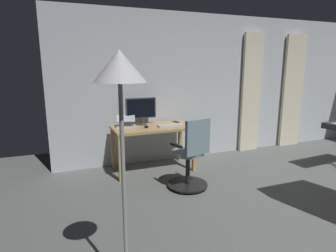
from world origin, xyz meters
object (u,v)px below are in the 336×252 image
Objects in this scene: desk at (153,133)px; floor_lamp at (120,90)px; cell_phone_by_monitor at (176,122)px; office_chair at (191,157)px; computer_monitor at (141,109)px; laptop at (126,124)px; computer_keyboard at (170,125)px; computer_mouse at (146,127)px.

floor_lamp is (0.98, 2.32, 0.89)m from desk.
office_chair is at bearing 71.38° from cell_phone_by_monitor.
computer_monitor is at bearing -108.46° from floor_lamp.
office_chair is 2.17m from floor_lamp.
office_chair is 1.19m from laptop.
computer_keyboard is 1.02× the size of laptop.
cell_phone_by_monitor is at bearing 65.65° from office_chair.
cell_phone_by_monitor is 3.00m from floor_lamp.
computer_monitor is at bearing -36.84° from computer_keyboard.
floor_lamp is (0.85, 2.26, 0.77)m from computer_mouse.
computer_mouse is at bearing 15.76° from cell_phone_by_monitor.
desk is 12.68× the size of computer_mouse.
computer_mouse is (-0.00, 0.27, -0.23)m from computer_monitor.
laptop is 0.91m from cell_phone_by_monitor.
computer_keyboard is 0.34m from cell_phone_by_monitor.
cell_phone_by_monitor is (-0.61, 0.03, -0.24)m from computer_monitor.
laptop is 0.32m from computer_mouse.
computer_keyboard is 4.08× the size of computer_mouse.
office_chair reaches higher than computer_mouse.
computer_monitor is (0.13, -0.21, 0.35)m from desk.
cell_phone_by_monitor is 0.08× the size of floor_lamp.
cell_phone_by_monitor is at bearing -158.09° from laptop.
floor_lamp reaches higher than laptop.
computer_keyboard is (-0.01, -0.79, 0.28)m from office_chair.
desk is 8.80× the size of cell_phone_by_monitor.
computer_mouse is 0.69× the size of cell_phone_by_monitor.
desk is 0.19m from computer_mouse.
desk is 0.30m from computer_keyboard.
computer_keyboard is 2.67m from floor_lamp.
cell_phone_by_monitor is (-0.60, -0.25, -0.01)m from computer_mouse.
computer_monitor reaches higher than desk.
cell_phone_by_monitor reaches higher than desk.
desk is 2.67m from floor_lamp.
computer_keyboard is at bearing 161.75° from desk.
cell_phone_by_monitor is at bearing -157.71° from computer_mouse.
desk is 2.55× the size of computer_monitor.
computer_mouse is 0.06× the size of floor_lamp.
cell_phone_by_monitor is (-0.23, -1.06, 0.27)m from office_chair.
office_chair is at bearing 105.62° from desk.
computer_monitor is 0.28× the size of floor_lamp.
floor_lamp reaches higher than office_chair.
floor_lamp is at bearing 71.54° from computer_monitor.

